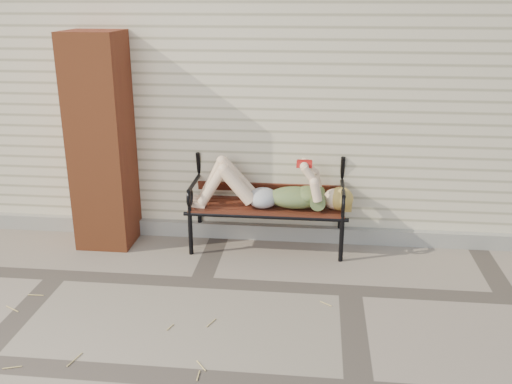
# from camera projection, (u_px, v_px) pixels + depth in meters

# --- Properties ---
(ground) EXTENTS (80.00, 80.00, 0.00)m
(ground) POSITION_uv_depth(u_px,v_px,m) (350.00, 290.00, 4.67)
(ground) COLOR gray
(ground) RESTS_ON ground
(house_wall) EXTENTS (8.00, 4.00, 3.00)m
(house_wall) POSITION_uv_depth(u_px,v_px,m) (345.00, 63.00, 6.99)
(house_wall) COLOR beige
(house_wall) RESTS_ON ground
(foundation_strip) EXTENTS (8.00, 0.10, 0.15)m
(foundation_strip) POSITION_uv_depth(u_px,v_px,m) (346.00, 235.00, 5.56)
(foundation_strip) COLOR gray
(foundation_strip) RESTS_ON ground
(brick_pillar) EXTENTS (0.50, 0.50, 2.00)m
(brick_pillar) POSITION_uv_depth(u_px,v_px,m) (102.00, 142.00, 5.28)
(brick_pillar) COLOR brown
(brick_pillar) RESTS_ON ground
(garden_bench) EXTENTS (1.57, 0.62, 1.02)m
(garden_bench) POSITION_uv_depth(u_px,v_px,m) (268.00, 188.00, 5.36)
(garden_bench) COLOR black
(garden_bench) RESTS_ON ground
(reading_woman) EXTENTS (1.48, 0.34, 0.47)m
(reading_woman) POSITION_uv_depth(u_px,v_px,m) (268.00, 189.00, 5.23)
(reading_woman) COLOR #0A3C47
(reading_woman) RESTS_ON ground
(straw_scatter) EXTENTS (2.85, 1.37, 0.01)m
(straw_scatter) POSITION_uv_depth(u_px,v_px,m) (142.00, 344.00, 3.95)
(straw_scatter) COLOR tan
(straw_scatter) RESTS_ON ground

